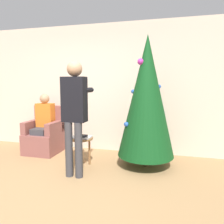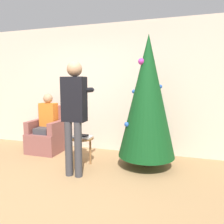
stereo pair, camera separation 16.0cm
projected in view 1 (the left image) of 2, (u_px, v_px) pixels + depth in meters
The scene contains 9 objects.
ground_plane at pixel (46, 199), 2.78m from camera, with size 14.00×14.00×0.00m, color #99754C.
wall_back at pixel (100, 88), 4.73m from camera, with size 8.00×0.06×2.70m.
christmas_tree at pixel (147, 97), 3.75m from camera, with size 0.98×0.98×2.28m.
armchair at pixel (45, 136), 4.66m from camera, with size 0.67×0.68×0.98m.
person_seated at pixel (44, 121), 4.59m from camera, with size 0.36×0.46×1.24m.
person_standing at pixel (74, 108), 3.37m from camera, with size 0.39×0.57×1.80m.
side_stool at pixel (81, 142), 3.87m from camera, with size 0.41×0.41×0.51m.
laptop at pixel (81, 137), 3.86m from camera, with size 0.35×0.24×0.02m.
book at pixel (81, 136), 3.86m from camera, with size 0.19×0.14×0.02m.
Camera 1 is at (1.49, -2.30, 1.47)m, focal length 35.00 mm.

